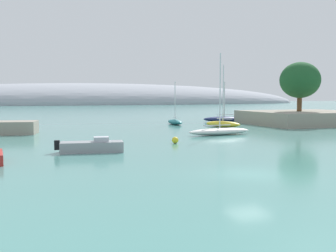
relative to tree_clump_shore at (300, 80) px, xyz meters
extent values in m
plane|color=teal|center=(-30.47, -33.68, -7.42)|extent=(600.00, 600.00, 0.00)
cube|color=gray|center=(0.97, 0.03, -6.32)|extent=(18.04, 15.45, 2.21)
cylinder|color=brown|center=(0.00, 0.00, -4.02)|extent=(0.80, 0.80, 2.39)
ellipsoid|color=#1E5128|center=(0.00, 0.00, 0.02)|extent=(6.69, 6.69, 6.02)
ellipsoid|color=#999EA8|center=(-2.16, 186.29, -7.42)|extent=(280.13, 75.90, 25.33)
ellipsoid|color=#1E6B70|center=(-19.87, 6.78, -7.02)|extent=(1.93, 5.63, 0.81)
cylinder|color=silver|center=(-19.87, 6.78, -3.44)|extent=(0.14, 0.14, 6.35)
cube|color=silver|center=(-19.88, 6.53, -6.26)|extent=(0.20, 2.51, 0.10)
ellipsoid|color=white|center=(-21.02, -11.62, -7.00)|extent=(8.61, 2.45, 0.85)
cylinder|color=silver|center=(-21.02, -11.62, -2.03)|extent=(0.15, 0.15, 9.08)
cube|color=silver|center=(-21.40, -11.65, -6.22)|extent=(3.82, 0.38, 0.10)
ellipsoid|color=yellow|center=(-15.02, -1.13, -6.95)|extent=(4.67, 5.89, 0.94)
cylinder|color=silver|center=(-15.02, -1.13, -2.20)|extent=(0.14, 0.14, 8.57)
cube|color=silver|center=(-14.88, -1.35, -6.13)|extent=(1.51, 2.27, 0.10)
ellipsoid|color=navy|center=(-9.07, 9.61, -6.91)|extent=(8.00, 4.65, 1.02)
cylinder|color=silver|center=(-9.07, 9.61, -3.24)|extent=(0.19, 0.19, 6.33)
cube|color=silver|center=(-8.74, 9.50, -6.05)|extent=(3.30, 1.17, 0.10)
cube|color=gray|center=(-38.05, -21.09, -6.98)|extent=(5.43, 2.60, 0.89)
cube|color=black|center=(-40.87, -20.66, -6.75)|extent=(0.49, 0.42, 0.80)
cube|color=#B2B7C1|center=(-37.27, -21.21, -6.33)|extent=(1.40, 1.28, 0.40)
sphere|color=yellow|center=(-29.24, -17.83, -7.09)|extent=(0.67, 0.67, 0.67)
camera|label=1|loc=(-43.06, -54.02, -2.69)|focal=41.49mm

